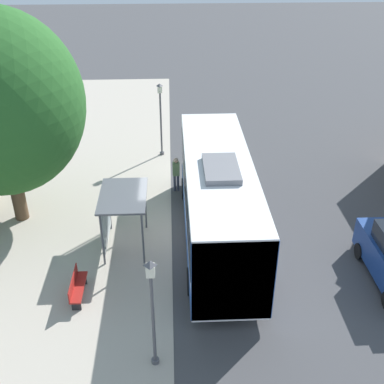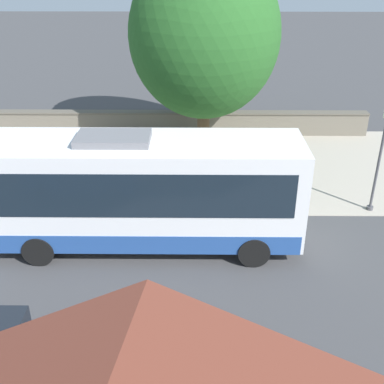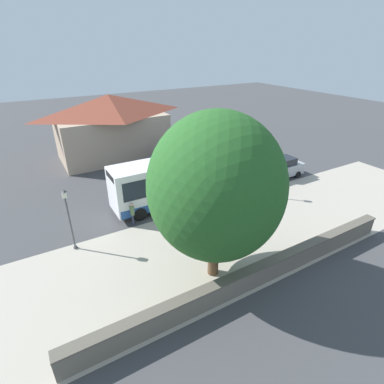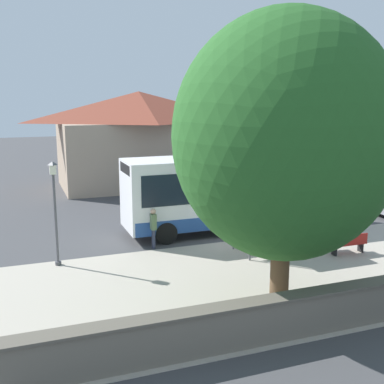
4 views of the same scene
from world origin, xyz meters
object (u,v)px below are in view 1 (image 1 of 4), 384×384
at_px(pedestrian, 176,172).
at_px(street_lamp_near, 161,114).
at_px(bench, 77,287).
at_px(bus_shelter, 119,203).
at_px(bus, 218,199).
at_px(street_lamp_far, 152,306).

distance_m(pedestrian, street_lamp_near, 4.39).
xyz_separation_m(pedestrian, bench, (-3.63, -7.43, -0.58)).
bearing_deg(street_lamp_near, bus_shelter, -100.21).
xyz_separation_m(bus, pedestrian, (-1.60, 4.25, -0.94)).
distance_m(bus, bench, 6.30).
height_order(bus, bus_shelter, bus).
bearing_deg(street_lamp_far, pedestrian, 85.46).
distance_m(pedestrian, street_lamp_far, 10.57).
bearing_deg(bus_shelter, bench, -114.12).
distance_m(bus_shelter, pedestrian, 5.06).
xyz_separation_m(pedestrian, street_lamp_far, (-0.83, -10.46, 1.28)).
bearing_deg(bus, street_lamp_near, 105.68).
distance_m(bench, street_lamp_far, 4.52).
relative_size(bench, street_lamp_far, 0.43).
height_order(bus, pedestrian, bus).
height_order(bus, bench, bus).
bearing_deg(bus_shelter, pedestrian, 62.73).
distance_m(bench, street_lamp_near, 12.05).
relative_size(bus, street_lamp_far, 2.59).
height_order(bus, street_lamp_near, street_lamp_near).
distance_m(bus_shelter, street_lamp_far, 6.23).
height_order(bench, street_lamp_far, street_lamp_far).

